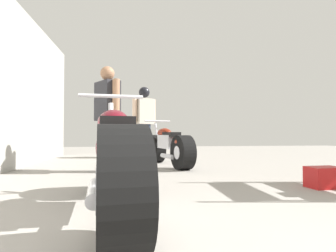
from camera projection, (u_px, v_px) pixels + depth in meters
ground_plane at (174, 176)px, 3.99m from camera, size 18.72×18.72×0.00m
motorcycle_maroon_cruiser at (115, 160)px, 2.12m from camera, size 0.65×2.18×1.01m
motorcycle_black_naked at (169, 147)px, 5.31m from camera, size 0.80×1.91×0.90m
mechanic_in_blue at (107, 112)px, 4.49m from camera, size 0.47×0.63×1.70m
mechanic_with_helmet at (144, 115)px, 7.15m from camera, size 0.65×0.50×1.82m
red_toolbox at (324, 177)px, 3.15m from camera, size 0.38×0.27×0.24m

